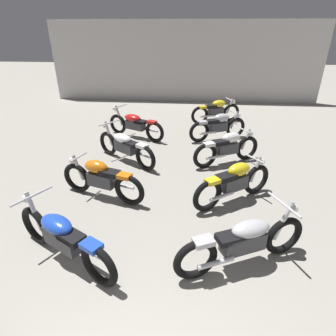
% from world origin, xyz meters
% --- Properties ---
extents(back_wall, '(12.65, 0.24, 3.60)m').
position_xyz_m(back_wall, '(0.00, 13.46, 1.80)').
color(back_wall, '#BCBAB7').
rests_on(back_wall, ground).
extents(motorcycle_left_row_1, '(1.94, 1.19, 0.97)m').
position_xyz_m(motorcycle_left_row_1, '(-1.37, 2.67, 0.45)').
color(motorcycle_left_row_1, black).
rests_on(motorcycle_left_row_1, ground).
extents(motorcycle_left_row_2, '(1.91, 0.75, 0.88)m').
position_xyz_m(motorcycle_left_row_2, '(-1.34, 4.47, 0.46)').
color(motorcycle_left_row_2, black).
rests_on(motorcycle_left_row_2, ground).
extents(motorcycle_left_row_3, '(1.81, 1.38, 0.97)m').
position_xyz_m(motorcycle_left_row_3, '(-1.26, 6.25, 0.45)').
color(motorcycle_left_row_3, black).
rests_on(motorcycle_left_row_3, ground).
extents(motorcycle_left_row_4, '(1.99, 1.12, 0.97)m').
position_xyz_m(motorcycle_left_row_4, '(-1.36, 8.10, 0.45)').
color(motorcycle_left_row_4, black).
rests_on(motorcycle_left_row_4, ground).
extents(motorcycle_right_row_1, '(2.02, 1.07, 0.97)m').
position_xyz_m(motorcycle_right_row_1, '(1.29, 2.83, 0.45)').
color(motorcycle_right_row_1, black).
rests_on(motorcycle_right_row_1, ground).
extents(motorcycle_right_row_2, '(1.68, 1.22, 0.88)m').
position_xyz_m(motorcycle_right_row_2, '(1.37, 4.57, 0.46)').
color(motorcycle_right_row_2, black).
rests_on(motorcycle_right_row_2, ground).
extents(motorcycle_right_row_3, '(1.79, 1.03, 0.88)m').
position_xyz_m(motorcycle_right_row_3, '(1.42, 6.38, 0.46)').
color(motorcycle_right_row_3, black).
rests_on(motorcycle_right_row_3, ground).
extents(motorcycle_right_row_4, '(1.84, 0.92, 0.88)m').
position_xyz_m(motorcycle_right_row_4, '(1.31, 8.15, 0.46)').
color(motorcycle_right_row_4, black).
rests_on(motorcycle_right_row_4, ground).
extents(motorcycle_right_row_5, '(1.87, 0.84, 0.88)m').
position_xyz_m(motorcycle_right_row_5, '(1.36, 9.99, 0.46)').
color(motorcycle_right_row_5, black).
rests_on(motorcycle_right_row_5, ground).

